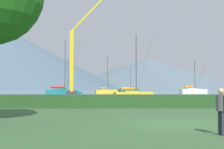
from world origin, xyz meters
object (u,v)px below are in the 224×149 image
object	(u,v)px
person_standing_walker	(221,107)
sailboat_slip_4	(63,92)
sailboat_slip_9	(67,91)
sailboat_slip_0	(134,94)
sailboat_slip_7	(129,91)
sailboat_slip_8	(106,91)
dock_crane	(73,65)
sailboat_slip_6	(193,91)

from	to	relation	value
person_standing_walker	sailboat_slip_4	bearing A→B (deg)	88.89
sailboat_slip_9	person_standing_walker	size ratio (longest dim) A/B	6.17
sailboat_slip_0	sailboat_slip_7	xyz separation A→B (m)	(3.26, 51.66, 0.03)
sailboat_slip_0	person_standing_walker	bearing A→B (deg)	-102.88
sailboat_slip_8	sailboat_slip_9	size ratio (longest dim) A/B	1.04
sailboat_slip_8	dock_crane	bearing A→B (deg)	-118.79
sailboat_slip_0	sailboat_slip_9	xyz separation A→B (m)	(-15.35, 38.46, -0.02)
sailboat_slip_4	person_standing_walker	distance (m)	58.26
sailboat_slip_7	dock_crane	distance (m)	38.21
dock_crane	sailboat_slip_4	bearing A→B (deg)	137.64
sailboat_slip_8	person_standing_walker	distance (m)	77.78
sailboat_slip_7	dock_crane	bearing A→B (deg)	-128.53
dock_crane	sailboat_slip_9	bearing A→B (deg)	100.72
sailboat_slip_0	sailboat_slip_8	distance (m)	40.29
sailboat_slip_0	dock_crane	bearing A→B (deg)	111.52
sailboat_slip_4	sailboat_slip_7	world-z (taller)	sailboat_slip_4
sailboat_slip_8	dock_crane	xyz separation A→B (m)	(-7.02, -23.28, 5.83)
sailboat_slip_9	sailboat_slip_0	bearing A→B (deg)	-84.33
sailboat_slip_4	sailboat_slip_8	bearing A→B (deg)	58.95
sailboat_slip_4	sailboat_slip_7	distance (m)	36.76
sailboat_slip_6	sailboat_slip_8	bearing A→B (deg)	164.50
sailboat_slip_4	sailboat_slip_6	distance (m)	38.83
sailboat_slip_4	person_standing_walker	size ratio (longest dim) A/B	7.29
sailboat_slip_8	person_standing_walker	size ratio (longest dim) A/B	6.39
sailboat_slip_6	sailboat_slip_7	distance (m)	21.90
dock_crane	sailboat_slip_0	bearing A→B (deg)	-56.18
sailboat_slip_0	sailboat_slip_4	distance (m)	23.53
sailboat_slip_8	person_standing_walker	bearing A→B (deg)	-99.18
sailboat_slip_6	sailboat_slip_8	size ratio (longest dim) A/B	0.87
sailboat_slip_7	person_standing_walker	world-z (taller)	sailboat_slip_7
sailboat_slip_9	sailboat_slip_8	bearing A→B (deg)	-7.90
sailboat_slip_7	person_standing_walker	xyz separation A→B (m)	(-3.64, -89.28, 0.36)
sailboat_slip_9	person_standing_walker	bearing A→B (deg)	-94.96
sailboat_slip_8	sailboat_slip_7	bearing A→B (deg)	45.16
sailboat_slip_8	sailboat_slip_9	xyz separation A→B (m)	(-11.12, -1.60, -0.03)
sailboat_slip_0	sailboat_slip_6	bearing A→B (deg)	49.55
dock_crane	sailboat_slip_7	bearing A→B (deg)	67.42
sailboat_slip_0	sailboat_slip_6	size ratio (longest dim) A/B	1.10
sailboat_slip_6	sailboat_slip_9	distance (m)	35.60
sailboat_slip_6	dock_crane	world-z (taller)	dock_crane
dock_crane	person_standing_walker	bearing A→B (deg)	-78.71
sailboat_slip_4	dock_crane	size ratio (longest dim) A/B	0.59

